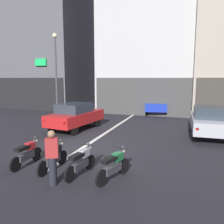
{
  "coord_description": "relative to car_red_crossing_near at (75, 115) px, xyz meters",
  "views": [
    {
      "loc": [
        4.51,
        -9.28,
        3.16
      ],
      "look_at": [
        0.7,
        2.0,
        1.4
      ],
      "focal_mm": 36.7,
      "sensor_mm": 36.0,
      "label": 1
    }
  ],
  "objects": [
    {
      "name": "car_silver_parked_kerbside",
      "position": [
        7.69,
        0.73,
        0.0
      ],
      "size": [
        1.87,
        4.15,
        1.64
      ],
      "color": "black",
      "rests_on": "ground"
    },
    {
      "name": "lane_centre_line",
      "position": [
        2.09,
        2.78,
        -0.88
      ],
      "size": [
        0.2,
        18.0,
        0.01
      ],
      "primitive_type": "cube",
      "color": "silver",
      "rests_on": "ground"
    },
    {
      "name": "car_red_crossing_near",
      "position": [
        0.0,
        0.0,
        0.0
      ],
      "size": [
        2.26,
        4.29,
        1.64
      ],
      "color": "black",
      "rests_on": "ground"
    },
    {
      "name": "person_by_motorcycles",
      "position": [
        2.87,
        -6.94,
        -0.03
      ],
      "size": [
        0.42,
        0.36,
        1.67
      ],
      "color": "#23232D",
      "rests_on": "ground"
    },
    {
      "name": "motorcycle_silver_row_centre",
      "position": [
        3.36,
        -6.05,
        -0.43
      ],
      "size": [
        0.55,
        1.66,
        0.98
      ],
      "color": "black",
      "rests_on": "ground"
    },
    {
      "name": "street_lamp",
      "position": [
        -2.71,
        2.28,
        3.02
      ],
      "size": [
        0.36,
        0.36,
        6.36
      ],
      "color": "#47474C",
      "rests_on": "ground"
    },
    {
      "name": "motorcycle_green_row_right_mid",
      "position": [
        4.47,
        -6.02,
        -0.43
      ],
      "size": [
        0.67,
        1.61,
        0.98
      ],
      "color": "black",
      "rests_on": "ground"
    },
    {
      "name": "building_corner_left",
      "position": [
        -8.54,
        10.49,
        7.98
      ],
      "size": [
        8.14,
        8.15,
        17.77
      ],
      "color": "#56565B",
      "rests_on": "ground"
    },
    {
      "name": "car_blue_down_street",
      "position": [
        3.84,
        8.06,
        0.0
      ],
      "size": [
        2.28,
        4.3,
        1.64
      ],
      "color": "black",
      "rests_on": "ground"
    },
    {
      "name": "ground_plane",
      "position": [
        2.09,
        -3.22,
        -0.89
      ],
      "size": [
        120.0,
        120.0,
        0.0
      ],
      "primitive_type": "plane",
      "color": "#232328"
    },
    {
      "name": "motorcycle_black_row_left_mid",
      "position": [
        2.24,
        -5.95,
        -0.43
      ],
      "size": [
        0.55,
        1.67,
        0.98
      ],
      "color": "black",
      "rests_on": "ground"
    },
    {
      "name": "motorcycle_red_row_leftmost",
      "position": [
        1.12,
        -5.92,
        -0.43
      ],
      "size": [
        0.55,
        1.67,
        0.98
      ],
      "color": "black",
      "rests_on": "ground"
    }
  ]
}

